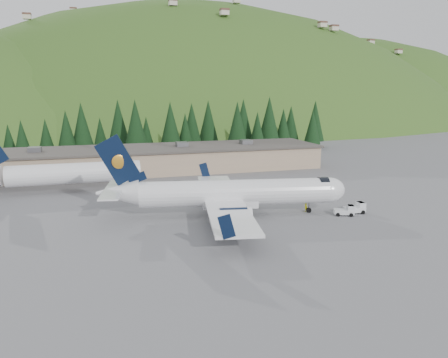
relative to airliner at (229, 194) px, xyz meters
The scene contains 9 objects.
ground 3.26m from the airliner, 10.38° to the right, with size 600.00×600.00×0.00m, color #57575C.
airliner is the anchor object (origin of this frame).
second_airliner 32.37m from the airliner, 137.63° to the left, with size 27.50×11.00×10.05m.
baggage_tug_a 18.34m from the airliner, 13.49° to the right, with size 3.02×1.92×1.57m.
baggage_tug_b 16.56m from the airliner, 17.05° to the right, with size 3.04×2.41×1.45m.
terminal_building 38.03m from the airliner, 96.05° to the left, with size 71.00×17.00×6.10m.
ramp_worker 11.51m from the airliner, ahead, with size 0.60×0.40×1.65m, color #FEFF05.
tree_line 60.30m from the airliner, 89.20° to the left, with size 111.46×18.33×14.32m.
hills 230.78m from the airliner, 75.30° to the left, with size 614.00×330.00×300.00m.
Camera 1 is at (-18.90, -56.18, 17.21)m, focal length 35.00 mm.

